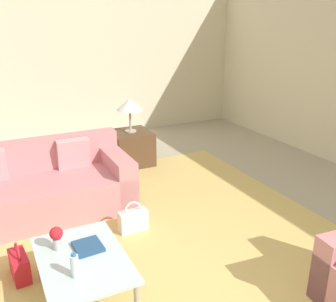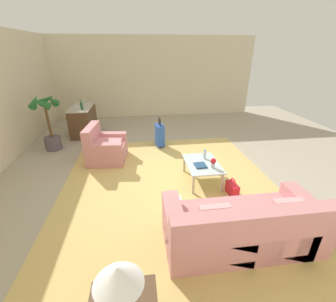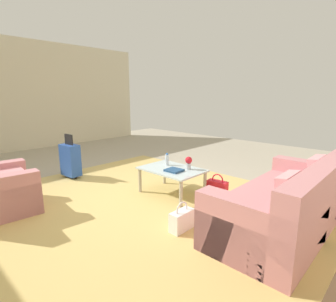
{
  "view_description": "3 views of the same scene",
  "coord_description": "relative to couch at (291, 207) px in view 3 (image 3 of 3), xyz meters",
  "views": [
    {
      "loc": [
        2.18,
        -1.02,
        2.25
      ],
      "look_at": [
        -0.85,
        0.49,
        1.04
      ],
      "focal_mm": 40.0,
      "sensor_mm": 36.0,
      "label": 1
    },
    {
      "loc": [
        -4.43,
        0.77,
        2.6
      ],
      "look_at": [
        -0.68,
        0.27,
        0.88
      ],
      "focal_mm": 24.0,
      "sensor_mm": 36.0,
      "label": 2
    },
    {
      "loc": [
        -3.1,
        2.46,
        1.58
      ],
      "look_at": [
        -0.56,
        -0.25,
        0.78
      ],
      "focal_mm": 28.0,
      "sensor_mm": 36.0,
      "label": 3
    }
  ],
  "objects": [
    {
      "name": "suitcase_blue",
      "position": [
        3.79,
        0.8,
        0.06
      ],
      "size": [
        0.42,
        0.25,
        0.85
      ],
      "color": "#2851AD",
      "rests_on": "ground"
    },
    {
      "name": "ground_plane",
      "position": [
        2.19,
        0.6,
        -0.3
      ],
      "size": [
        12.0,
        12.0,
        0.0
      ],
      "primitive_type": "plane",
      "color": "#A89E89"
    },
    {
      "name": "coffee_table_book",
      "position": [
        1.67,
        0.18,
        0.14
      ],
      "size": [
        0.26,
        0.24,
        0.03
      ],
      "primitive_type": "cube",
      "rotation": [
        0.0,
        0.0,
        0.05
      ],
      "color": "navy",
      "rests_on": "coffee_table"
    },
    {
      "name": "area_rug",
      "position": [
        1.59,
        0.8,
        -0.29
      ],
      "size": [
        5.2,
        4.4,
        0.01
      ],
      "primitive_type": "cube",
      "color": "tan",
      "rests_on": "ground"
    },
    {
      "name": "handbag_white",
      "position": [
        0.93,
        0.87,
        -0.17
      ],
      "size": [
        0.14,
        0.32,
        0.36
      ],
      "color": "white",
      "rests_on": "ground"
    },
    {
      "name": "couch",
      "position": [
        0.0,
        0.0,
        0.0
      ],
      "size": [
        0.97,
        2.18,
        0.84
      ],
      "color": "#C67F84",
      "rests_on": "ground"
    },
    {
      "name": "flower_vase",
      "position": [
        1.57,
        -0.05,
        0.25
      ],
      "size": [
        0.11,
        0.11,
        0.21
      ],
      "color": "#B2B7BC",
      "rests_on": "coffee_table"
    },
    {
      "name": "water_bottle",
      "position": [
        1.99,
        -0.0,
        0.22
      ],
      "size": [
        0.06,
        0.06,
        0.2
      ],
      "color": "silver",
      "rests_on": "coffee_table"
    },
    {
      "name": "wall_right",
      "position": [
        7.25,
        0.6,
        1.25
      ],
      "size": [
        0.12,
        8.0,
        3.1
      ],
      "primitive_type": "cube",
      "color": "beige",
      "rests_on": "ground"
    },
    {
      "name": "handbag_red",
      "position": [
        1.23,
        -0.35,
        -0.17
      ],
      "size": [
        0.33,
        0.17,
        0.36
      ],
      "color": "red",
      "rests_on": "ground"
    },
    {
      "name": "coffee_table",
      "position": [
        1.79,
        0.1,
        0.07
      ],
      "size": [
        0.98,
        0.68,
        0.43
      ],
      "color": "silver",
      "rests_on": "ground"
    }
  ]
}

